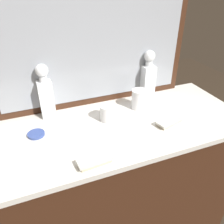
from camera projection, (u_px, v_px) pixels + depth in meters
The scene contains 9 objects.
dresser at pixel (112, 190), 1.38m from camera, with size 1.39×0.56×0.94m.
dresser_mirror at pixel (93, 33), 1.14m from camera, with size 1.08×0.03×0.78m.
crystal_decanter_left at pixel (46, 96), 1.16m from camera, with size 0.07×0.07×0.28m.
crystal_decanter_far_right at pixel (148, 79), 1.35m from camera, with size 0.07×0.07×0.28m.
crystal_tumbler_left at pixel (107, 114), 1.16m from camera, with size 0.08×0.08×0.08m.
crystal_tumbler_far_left at pixel (139, 100), 1.26m from camera, with size 0.08×0.08×0.11m.
silver_brush_far_right at pixel (95, 161), 0.91m from camera, with size 0.14×0.07×0.02m.
silver_brush_rear at pixel (169, 121), 1.15m from camera, with size 0.15×0.10×0.02m.
porcelain_dish at pixel (36, 134), 1.07m from camera, with size 0.08×0.08×0.01m.
Camera 1 is at (-0.34, -0.87, 1.58)m, focal length 36.94 mm.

